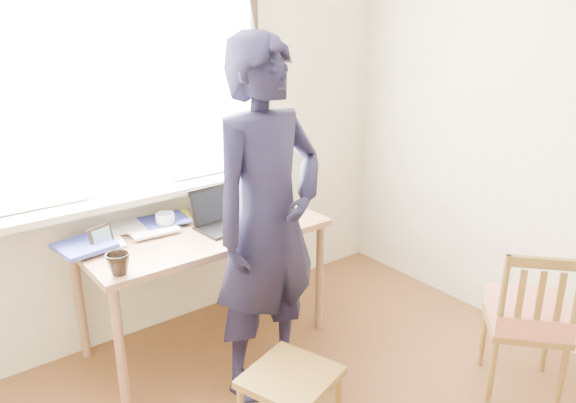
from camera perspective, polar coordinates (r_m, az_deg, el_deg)
room_shell at (r=1.88m, az=9.12°, el=8.51°), size 3.52×4.02×2.61m
desk at (r=3.32m, az=-8.69°, el=-4.00°), size 1.40×0.70×0.75m
laptop at (r=3.30m, az=-6.70°, el=-1.59°), size 0.35×0.29×0.23m
mug_white at (r=3.33m, az=-12.36°, el=-1.89°), size 0.16×0.16×0.09m
mug_dark at (r=2.83m, az=-16.84°, el=-6.08°), size 0.15×0.15×0.11m
mouse at (r=3.44m, az=-1.28°, el=-1.26°), size 0.09×0.06×0.03m
desk_clutter at (r=3.35m, az=-15.19°, el=-2.50°), size 0.86×0.44×0.04m
book_a at (r=3.33m, az=-17.05°, el=-2.89°), size 0.31×0.35×0.03m
book_b at (r=3.69m, az=-4.75°, el=0.03°), size 0.28×0.29×0.02m
picture_frame at (r=3.16m, az=-18.49°, el=-3.49°), size 0.14×0.06×0.11m
work_chair at (r=2.70m, az=0.25°, el=-18.18°), size 0.49×0.47×0.40m
side_chair at (r=3.24m, az=23.15°, el=-10.61°), size 0.54×0.54×0.85m
person at (r=2.84m, az=-2.08°, el=-2.17°), size 0.73×0.52×1.87m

